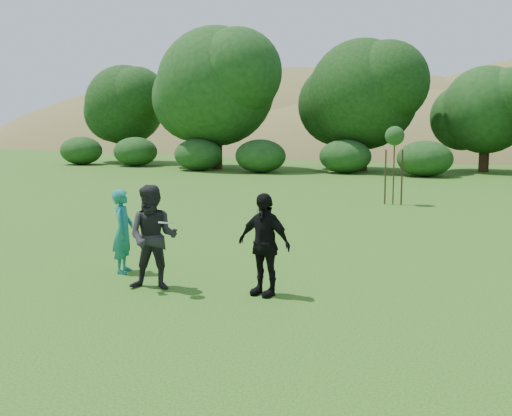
% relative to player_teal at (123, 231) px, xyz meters
% --- Properties ---
extents(ground, '(120.00, 120.00, 0.00)m').
position_rel_player_teal_xyz_m(ground, '(1.85, -0.57, -0.84)').
color(ground, '#19470C').
rests_on(ground, ground).
extents(player_teal, '(0.58, 0.71, 1.68)m').
position_rel_player_teal_xyz_m(player_teal, '(0.00, 0.00, 0.00)').
color(player_teal, '#1A776D').
rests_on(player_teal, ground).
extents(player_grey, '(1.08, 0.95, 1.89)m').
position_rel_player_teal_xyz_m(player_grey, '(1.26, -0.88, 0.11)').
color(player_grey, black).
rests_on(player_grey, ground).
extents(player_black, '(1.12, 0.66, 1.80)m').
position_rel_player_teal_xyz_m(player_black, '(3.23, -0.47, 0.06)').
color(player_black, black).
rests_on(player_black, ground).
extents(frisbee, '(0.27, 0.27, 0.08)m').
position_rel_player_teal_xyz_m(frisbee, '(1.68, -1.12, 0.43)').
color(frisbee, white).
rests_on(frisbee, ground).
extents(sapling, '(0.70, 0.70, 2.85)m').
position_rel_player_teal_xyz_m(sapling, '(2.87, 12.81, 1.58)').
color(sapling, '#3E2818').
rests_on(sapling, ground).
extents(hillside, '(150.00, 72.00, 52.00)m').
position_rel_player_teal_xyz_m(hillside, '(1.29, 67.88, -12.81)').
color(hillside, olive).
rests_on(hillside, ground).
extents(tree_row, '(53.92, 10.38, 9.62)m').
position_rel_player_teal_xyz_m(tree_row, '(5.08, 28.11, 4.03)').
color(tree_row, '#3A2616').
rests_on(tree_row, ground).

